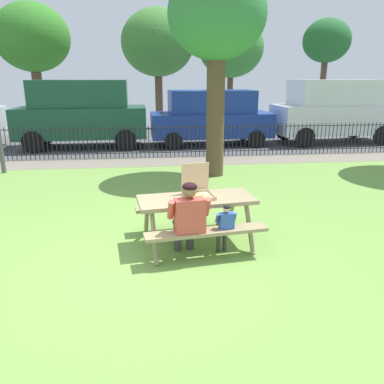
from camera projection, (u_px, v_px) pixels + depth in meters
name	position (u px, v px, depth m)	size (l,w,h in m)	color
ground	(147.00, 221.00, 7.15)	(28.00, 11.67, 0.02)	#739E45
cobblestone_walkway	(147.00, 162.00, 12.04)	(28.00, 1.40, 0.01)	gray
street_asphalt	(147.00, 140.00, 16.26)	(28.00, 7.49, 0.01)	#515154
picnic_table_foreground	(196.00, 208.00, 6.00)	(1.98, 1.70, 0.79)	#9B8862
pizza_box_open	(198.00, 190.00, 6.01)	(0.51, 0.54, 0.50)	tan
adult_at_table	(188.00, 217.00, 5.47)	(0.63, 0.63, 1.19)	#3F3F3F
child_at_table	(225.00, 224.00, 5.61)	(0.32, 0.32, 0.82)	#363636
iron_fence_streetside	(147.00, 141.00, 12.54)	(21.39, 0.03, 1.05)	black
tree_midground_left	(217.00, 19.00, 9.32)	(2.43, 2.43, 5.13)	brown
parked_car_left	(82.00, 112.00, 14.14)	(4.75, 2.18, 2.46)	#194A33
parked_car_center	(211.00, 117.00, 14.72)	(4.66, 2.09, 2.08)	navy
parked_car_right	(334.00, 110.00, 15.18)	(4.80, 2.29, 2.46)	silver
far_tree_midleft	(32.00, 38.00, 19.51)	(3.78, 3.78, 6.19)	brown
far_tree_center	(158.00, 43.00, 20.24)	(3.86, 3.86, 6.03)	brown
far_tree_midright	(231.00, 48.00, 20.72)	(3.52, 3.52, 5.66)	brown
far_tree_right	(327.00, 42.00, 21.19)	(2.61, 2.61, 5.65)	brown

